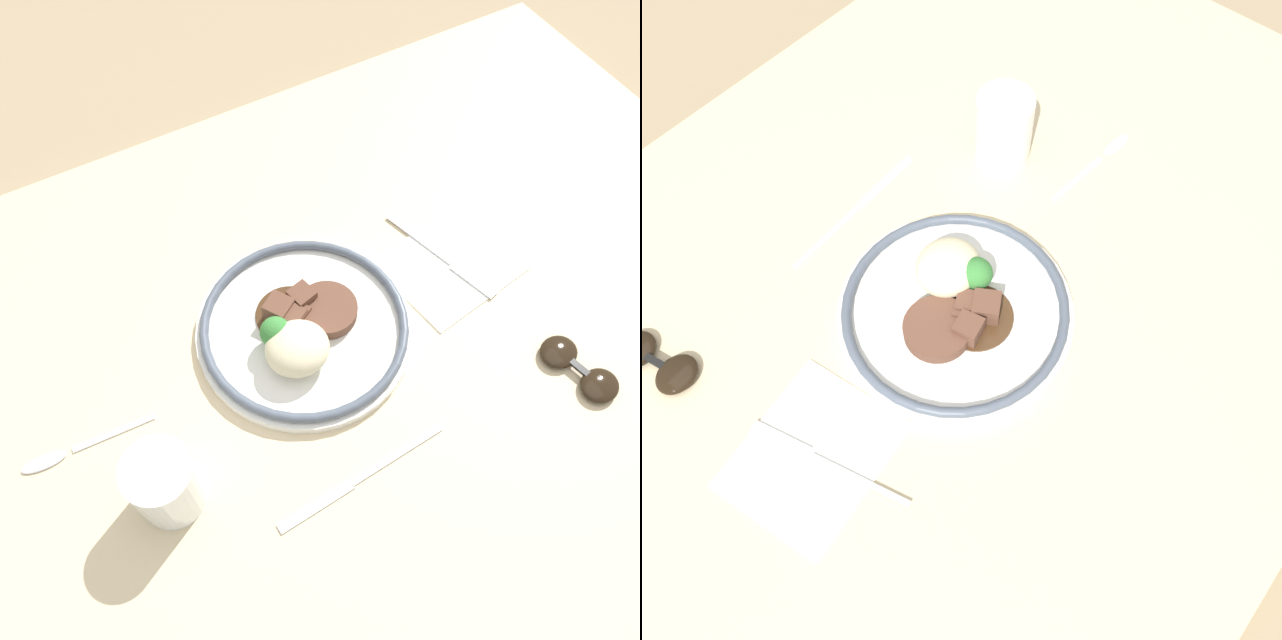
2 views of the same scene
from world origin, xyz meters
TOP-DOWN VIEW (x-y plane):
  - ground_plane at (0.00, 0.00)m, footprint 8.00×8.00m
  - dining_table at (0.00, 0.00)m, footprint 1.40×0.92m
  - napkin at (-0.22, -0.03)m, footprint 0.19×0.17m
  - plate at (0.01, -0.03)m, footprint 0.28×0.28m
  - juice_glass at (0.23, 0.08)m, footprint 0.07×0.07m
  - fork at (-0.23, -0.03)m, footprint 0.06×0.19m
  - knife at (0.04, 0.16)m, footprint 0.22×0.02m
  - spoon at (0.32, -0.03)m, footprint 0.16×0.02m
  - sunglasses at (-0.27, 0.18)m, footprint 0.07×0.11m

SIDE VIEW (x-z plane):
  - ground_plane at x=0.00m, z-range 0.00..0.00m
  - dining_table at x=0.00m, z-range 0.00..0.04m
  - napkin at x=-0.22m, z-range 0.04..0.05m
  - knife at x=0.04m, z-range 0.04..0.05m
  - spoon at x=0.32m, z-range 0.04..0.05m
  - fork at x=-0.23m, z-range 0.05..0.05m
  - sunglasses at x=-0.27m, z-range 0.04..0.06m
  - plate at x=0.01m, z-range 0.03..0.09m
  - juice_glass at x=0.23m, z-range 0.04..0.14m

